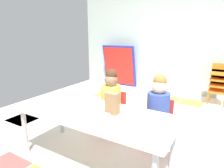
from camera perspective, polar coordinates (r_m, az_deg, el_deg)
ground_plane at (r=2.83m, az=6.47°, el=-14.63°), size 5.21×4.89×0.02m
back_wall at (r=4.81m, az=19.59°, el=13.58°), size 5.21×0.10×2.72m
craft_table at (r=2.07m, az=-5.46°, el=-9.31°), size 1.70×0.70×0.58m
seated_child_near_camera at (r=2.57m, az=-0.17°, el=-3.76°), size 0.32×0.31×0.92m
seated_child_middle_seat at (r=2.33m, az=13.44°, el=-6.14°), size 0.32×0.32×0.92m
kid_chair_orange_stack at (r=4.38m, az=28.79°, el=0.69°), size 0.32×0.30×0.80m
folded_activity_table at (r=5.21m, az=2.15°, el=5.28°), size 0.90×0.29×1.09m
paper_bag_brown at (r=1.95m, az=0.10°, el=-5.68°), size 0.13×0.09×0.22m
paper_plate_near_edge at (r=2.04m, az=-11.83°, el=-8.20°), size 0.18×0.18×0.01m
paper_plate_center_table at (r=2.22m, az=-16.53°, el=-6.66°), size 0.18×0.18×0.01m
donut_powdered_on_plate at (r=2.04m, az=-11.86°, el=-7.69°), size 0.11×0.11×0.03m
donut_powdered_loose at (r=1.91m, az=-1.71°, el=-9.24°), size 0.10×0.10×0.03m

